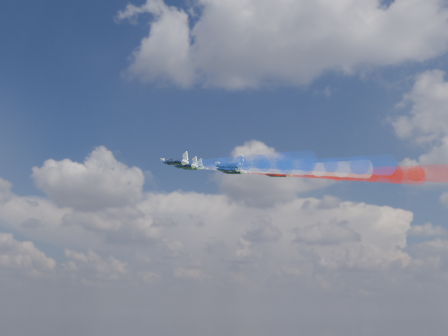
% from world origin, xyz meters
% --- Properties ---
extents(jet_lead, '(16.66, 16.07, 6.45)m').
position_xyz_m(jet_lead, '(-17.14, 25.37, 142.77)').
color(jet_lead, black).
extents(trail_lead, '(37.66, 28.84, 13.09)m').
position_xyz_m(trail_lead, '(4.65, 9.80, 137.29)').
color(trail_lead, white).
extents(jet_inner_left, '(16.66, 16.07, 6.45)m').
position_xyz_m(jet_inner_left, '(-13.48, 10.33, 139.18)').
color(jet_inner_left, black).
extents(trail_inner_left, '(37.66, 28.84, 13.09)m').
position_xyz_m(trail_inner_left, '(8.31, -5.25, 133.71)').
color(trail_inner_left, blue).
extents(jet_inner_right, '(16.66, 16.07, 6.45)m').
position_xyz_m(jet_inner_right, '(-3.29, 26.46, 140.62)').
color(jet_inner_right, black).
extents(trail_inner_right, '(37.66, 28.84, 13.09)m').
position_xyz_m(trail_inner_right, '(18.50, 10.88, 135.14)').
color(trail_inner_right, red).
extents(jet_outer_left, '(16.66, 16.07, 6.45)m').
position_xyz_m(jet_outer_left, '(-11.45, -2.66, 136.74)').
color(jet_outer_left, black).
extents(trail_outer_left, '(37.66, 28.84, 13.09)m').
position_xyz_m(trail_outer_left, '(10.34, -18.24, 131.26)').
color(trail_outer_left, blue).
extents(jet_center_third, '(16.66, 16.07, 6.45)m').
position_xyz_m(jet_center_third, '(-1.14, 12.72, 138.02)').
color(jet_center_third, black).
extents(trail_center_third, '(37.66, 28.84, 13.09)m').
position_xyz_m(trail_center_third, '(20.66, -2.86, 132.55)').
color(trail_center_third, white).
extents(jet_outer_right, '(16.66, 16.07, 6.45)m').
position_xyz_m(jet_outer_right, '(10.64, 27.09, 138.89)').
color(jet_outer_right, black).
extents(trail_outer_right, '(37.66, 28.84, 13.09)m').
position_xyz_m(trail_outer_right, '(32.44, 11.52, 133.42)').
color(trail_outer_right, red).
extents(jet_rear_left, '(16.66, 16.07, 6.45)m').
position_xyz_m(jet_rear_left, '(3.32, -1.94, 134.89)').
color(jet_rear_left, black).
extents(trail_rear_left, '(37.66, 28.84, 13.09)m').
position_xyz_m(trail_rear_left, '(25.11, -17.52, 129.41)').
color(trail_rear_left, blue).
extents(jet_rear_right, '(16.66, 16.07, 6.45)m').
position_xyz_m(jet_rear_right, '(14.81, 14.11, 136.28)').
color(jet_rear_right, black).
extents(trail_rear_right, '(37.66, 28.84, 13.09)m').
position_xyz_m(trail_rear_right, '(36.60, -1.47, 130.80)').
color(trail_rear_right, red).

